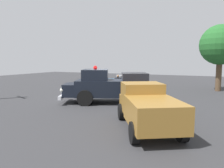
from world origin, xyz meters
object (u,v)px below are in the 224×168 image
at_px(classic_hot_rod, 124,82).
at_px(oak_tree_left, 220,45).
at_px(lawn_chair_spare, 133,80).
at_px(spectator_seated, 106,86).
at_px(vintage_fire_truck, 109,86).
at_px(spectator_standing, 118,83).
at_px(lawn_chair_near_truck, 106,87).
at_px(parked_pickup, 147,106).
at_px(lawn_chair_by_car, 101,86).

bearing_deg(classic_hot_rod, oak_tree_left, 108.74).
bearing_deg(lawn_chair_spare, spectator_seated, -0.72).
bearing_deg(vintage_fire_truck, spectator_standing, -165.47).
relative_size(spectator_seated, spectator_standing, 0.77).
distance_m(classic_hot_rod, lawn_chair_near_truck, 2.99).
distance_m(parked_pickup, spectator_standing, 9.70).
distance_m(classic_hot_rod, parked_pickup, 12.20).
bearing_deg(lawn_chair_spare, lawn_chair_near_truck, -1.37).
xyz_separation_m(parked_pickup, oak_tree_left, (-13.86, 3.21, 3.39)).
xyz_separation_m(spectator_seated, oak_tree_left, (-5.97, 9.10, 3.68)).
bearing_deg(parked_pickup, oak_tree_left, 166.97).
distance_m(classic_hot_rod, spectator_standing, 2.65).
distance_m(classic_hot_rod, spectator_seated, 3.08).
bearing_deg(spectator_seated, oak_tree_left, 123.26).
distance_m(classic_hot_rod, lawn_chair_by_car, 3.01).
relative_size(parked_pickup, lawn_chair_by_car, 4.94).
bearing_deg(classic_hot_rod, lawn_chair_near_truck, -10.70).
bearing_deg(spectator_seated, lawn_chair_near_truck, -144.51).
distance_m(parked_pickup, lawn_chair_spare, 15.97).
height_order(lawn_chair_spare, spectator_seated, spectator_seated).
height_order(vintage_fire_truck, classic_hot_rod, vintage_fire_truck).
xyz_separation_m(lawn_chair_spare, spectator_standing, (6.53, 0.84, 0.37)).
bearing_deg(spectator_standing, classic_hot_rod, -170.10).
bearing_deg(oak_tree_left, vintage_fire_truck, -36.60).
relative_size(parked_pickup, oak_tree_left, 0.80).
relative_size(lawn_chair_spare, spectator_standing, 0.61).
height_order(vintage_fire_truck, lawn_chair_near_truck, vintage_fire_truck).
bearing_deg(lawn_chair_spare, vintage_fire_truck, 10.15).
distance_m(vintage_fire_truck, spectator_standing, 4.20).
bearing_deg(parked_pickup, lawn_chair_by_car, -140.97).
xyz_separation_m(parked_pickup, lawn_chair_spare, (-14.87, -5.80, -0.40)).
relative_size(lawn_chair_near_truck, lawn_chair_spare, 1.00).
bearing_deg(lawn_chair_by_car, lawn_chair_spare, 172.80).
xyz_separation_m(parked_pickup, lawn_chair_by_car, (-8.20, -6.65, -0.40)).
bearing_deg(classic_hot_rod, spectator_standing, 9.90).
bearing_deg(lawn_chair_spare, spectator_standing, 7.36).
xyz_separation_m(classic_hot_rod, spectator_standing, (2.60, 0.45, 0.22)).
xyz_separation_m(classic_hot_rod, parked_pickup, (10.94, 5.41, 0.24)).
bearing_deg(lawn_chair_near_truck, classic_hot_rod, 169.30).
xyz_separation_m(vintage_fire_truck, parked_pickup, (4.28, 3.91, -0.21)).
bearing_deg(classic_hot_rod, lawn_chair_by_car, -24.25).
xyz_separation_m(lawn_chair_near_truck, spectator_standing, (-0.34, 1.01, 0.37)).
distance_m(lawn_chair_by_car, spectator_seated, 0.82).
relative_size(classic_hot_rod, lawn_chair_near_truck, 4.50).
height_order(parked_pickup, spectator_seated, parked_pickup).
distance_m(spectator_standing, oak_tree_left, 10.43).
relative_size(vintage_fire_truck, spectator_standing, 3.77).
bearing_deg(vintage_fire_truck, classic_hot_rod, -167.26).
height_order(vintage_fire_truck, oak_tree_left, oak_tree_left).
bearing_deg(lawn_chair_near_truck, vintage_fire_truck, 28.97).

